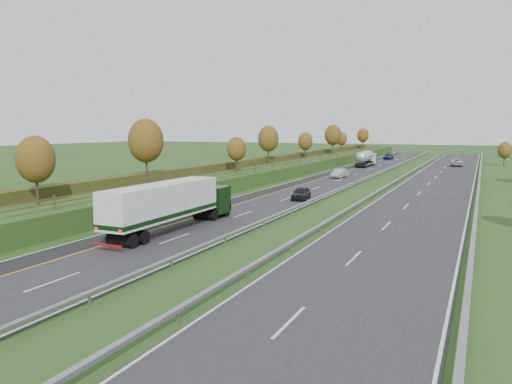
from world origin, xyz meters
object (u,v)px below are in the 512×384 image
car_silver_mid (340,173)px  car_small_far (388,157)px  box_lorry (171,204)px  car_oncoming (457,163)px  road_tanker (366,158)px  car_dark_near (301,193)px

car_silver_mid → car_small_far: car_small_far is taller
box_lorry → car_oncoming: box_lorry is taller
road_tanker → car_dark_near: (4.30, -55.65, -1.07)m
car_silver_mid → car_small_far: size_ratio=0.87×
road_tanker → car_small_far: size_ratio=2.08×
road_tanker → car_small_far: 27.44m
car_dark_near → car_silver_mid: size_ratio=0.94×
box_lorry → car_silver_mid: bearing=88.9°
road_tanker → car_silver_mid: size_ratio=2.38×
box_lorry → car_dark_near: size_ratio=3.67×
box_lorry → car_oncoming: 88.43m
car_small_far → car_oncoming: car_oncoming is taller
car_silver_mid → car_oncoming: size_ratio=0.80×
road_tanker → car_oncoming: (18.63, 8.96, -1.01)m
car_dark_near → car_oncoming: (14.33, 64.61, 0.06)m
road_tanker → car_small_far: bearing=89.3°
box_lorry → road_tanker: (-0.62, 77.60, -0.47)m
box_lorry → road_tanker: box_lorry is taller
box_lorry → car_dark_near: bearing=80.5°
road_tanker → car_small_far: (0.33, 27.42, -1.04)m
road_tanker → car_dark_near: bearing=-85.6°
car_dark_near → road_tanker: bearing=87.2°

